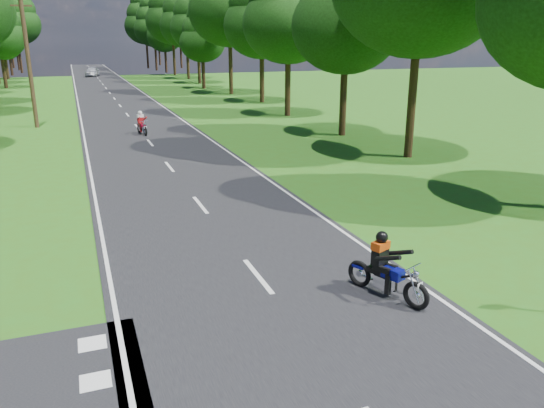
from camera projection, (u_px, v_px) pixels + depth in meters
name	position (u px, v px, depth m)	size (l,w,h in m)	color
ground	(290.00, 316.00, 10.73)	(160.00, 160.00, 0.00)	#2F5E15
main_road	(110.00, 93.00, 55.49)	(7.00, 140.00, 0.02)	black
road_markings	(110.00, 95.00, 53.77)	(7.40, 140.00, 0.01)	silver
treeline	(110.00, 14.00, 62.53)	(40.00, 115.35, 14.78)	black
telegraph_pole	(29.00, 61.00, 32.60)	(1.20, 0.26, 8.00)	#382616
rider_near_blue	(388.00, 266.00, 11.28)	(0.59, 1.76, 1.47)	#0B0E7E
rider_far_red	(142.00, 123.00, 31.06)	(0.54, 1.63, 1.36)	#B30D2B
distant_car	(92.00, 72.00, 79.84)	(1.71, 4.25, 1.45)	silver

